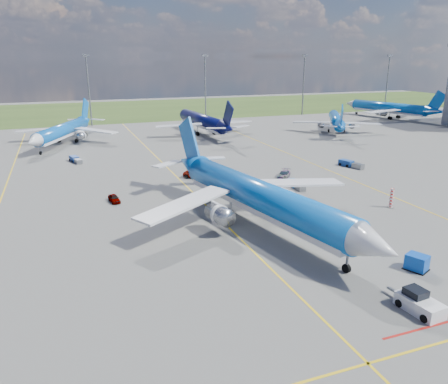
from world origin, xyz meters
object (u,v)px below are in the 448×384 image
object	(u,v)px
service_car_c	(284,174)
baggage_tug_c	(76,160)
uld_container	(417,262)
bg_jet_nnw	(64,144)
service_car_b	(197,174)
pushback_tug	(419,303)
warning_post	(391,198)
main_airliner	(260,226)
baggage_tug_w	(296,185)
service_car_a	(114,198)
bg_jet_ene	(387,118)
bg_jet_n	(202,133)
bg_jet_ne	(336,131)
baggage_tug_e	(350,164)

from	to	relation	value
service_car_c	baggage_tug_c	world-z (taller)	service_car_c
uld_container	bg_jet_nnw	bearing A→B (deg)	86.76
service_car_b	pushback_tug	bearing A→B (deg)	-139.91
uld_container	service_car_c	xyz separation A→B (m)	(4.21, 38.05, -0.16)
warning_post	main_airliner	xyz separation A→B (m)	(-21.96, -0.11, -1.50)
warning_post	baggage_tug_w	xyz separation A→B (m)	(-8.22, 14.32, -0.98)
service_car_a	service_car_b	distance (m)	18.82
bg_jet_ene	service_car_c	xyz separation A→B (m)	(-75.83, -61.16, 0.69)
bg_jet_n	service_car_a	bearing A→B (deg)	55.83
uld_container	baggage_tug_w	world-z (taller)	uld_container
pushback_tug	baggage_tug_c	xyz separation A→B (m)	(-26.30, 71.93, -0.27)
bg_jet_ne	baggage_tug_c	xyz separation A→B (m)	(-76.76, -15.02, 0.53)
bg_jet_ne	bg_jet_n	bearing A→B (deg)	15.84
bg_jet_nnw	baggage_tug_w	distance (m)	67.42
bg_jet_n	main_airliner	xyz separation A→B (m)	(-15.53, -73.65, 0.00)
service_car_a	service_car_c	bearing A→B (deg)	-1.88
service_car_a	service_car_c	world-z (taller)	service_car_c
service_car_a	bg_jet_ene	bearing A→B (deg)	23.07
service_car_c	baggage_tug_c	size ratio (longest dim) A/B	0.92
bg_jet_n	bg_jet_ene	xyz separation A→B (m)	(75.03, 8.33, 0.00)
uld_container	baggage_tug_e	distance (m)	46.16
uld_container	warning_post	bearing A→B (deg)	32.19
pushback_tug	uld_container	bearing A→B (deg)	41.55
bg_jet_n	service_car_c	bearing A→B (deg)	85.11
warning_post	uld_container	size ratio (longest dim) A/B	1.41
warning_post	main_airliner	distance (m)	22.01
baggage_tug_w	baggage_tug_c	xyz separation A→B (m)	(-35.27, 33.92, 0.01)
bg_jet_nnw	service_car_b	distance (m)	49.69
main_airliner	baggage_tug_w	world-z (taller)	main_airliner
baggage_tug_e	baggage_tug_c	bearing A→B (deg)	137.39
service_car_b	baggage_tug_c	bearing A→B (deg)	77.84
bg_jet_ene	uld_container	bearing A→B (deg)	35.27
bg_jet_ene	service_car_a	bearing A→B (deg)	15.09
bg_jet_ene	main_airliner	xyz separation A→B (m)	(-90.57, -81.98, 0.00)
bg_jet_nnw	service_car_c	world-z (taller)	bg_jet_nnw
bg_jet_nnw	service_car_a	bearing A→B (deg)	-58.50
main_airliner	uld_container	xyz separation A→B (m)	(10.53, -17.23, 0.85)
bg_jet_n	bg_jet_ene	world-z (taller)	bg_jet_ene
main_airliner	baggage_tug_e	distance (m)	39.67
bg_jet_ne	service_car_b	bearing A→B (deg)	63.78
bg_jet_ene	baggage_tug_e	bearing A→B (deg)	28.89
bg_jet_nnw	bg_jet_ene	world-z (taller)	bg_jet_ene
main_airliner	baggage_tug_e	bearing A→B (deg)	25.36
service_car_b	baggage_tug_w	size ratio (longest dim) A/B	1.06
warning_post	bg_jet_n	size ratio (longest dim) A/B	0.07
pushback_tug	bg_jet_n	bearing A→B (deg)	77.50
bg_jet_ne	baggage_tug_e	world-z (taller)	bg_jet_ne
service_car_c	baggage_tug_w	distance (m)	6.46
main_airliner	uld_container	distance (m)	20.21
warning_post	service_car_c	bearing A→B (deg)	109.23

